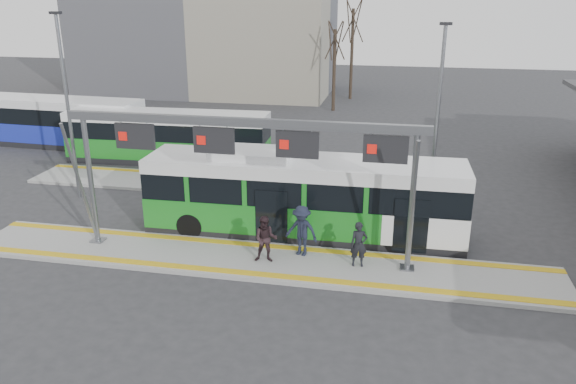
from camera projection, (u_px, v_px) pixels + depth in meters
The scene contains 17 objects.
ground at pixel (255, 262), 20.78m from camera, with size 120.00×120.00×0.00m, color #2D2D30.
platform_main at pixel (255, 260), 20.75m from camera, with size 22.00×3.00×0.15m, color gray.
platform_second at pixel (219, 185), 28.88m from camera, with size 20.00×3.00×0.15m, color gray.
tactile_main at pixel (255, 258), 20.72m from camera, with size 22.00×2.65×0.02m.
tactile_second at pixel (226, 176), 29.91m from camera, with size 20.00×0.35×0.02m.
gantry at pixel (245, 148), 19.63m from camera, with size 13.00×1.68×5.20m.
hero_bus at pixel (303, 197), 22.70m from camera, with size 12.80×2.93×3.51m.
bg_bus_green at pixel (168, 137), 32.67m from camera, with size 11.83×2.93×2.94m.
bg_bus_blue at pixel (55, 122), 36.19m from camera, with size 11.82×3.14×3.05m.
passenger_a at pixel (359, 244), 19.94m from camera, with size 0.60×0.40×1.66m, color black.
passenger_b at pixel (266, 239), 20.25m from camera, with size 0.85×0.66×1.75m, color black.
passenger_c at pixel (302, 231), 20.74m from camera, with size 1.25×0.72×1.94m, color black.
tree_left at pixel (335, 41), 45.41m from camera, with size 1.40×1.40×7.48m.
tree_mid at pixel (353, 22), 50.15m from camera, with size 1.40×1.40×9.12m.
tree_far at pixel (130, 31), 52.17m from camera, with size 1.40×1.40×7.93m.
lamp_west at pixel (68, 104), 25.85m from camera, with size 0.50×0.25×8.65m.
lamp_east at pixel (437, 117), 23.99m from camera, with size 0.50×0.25×8.29m.
Camera 1 is at (4.87, -18.08, 9.46)m, focal length 35.00 mm.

